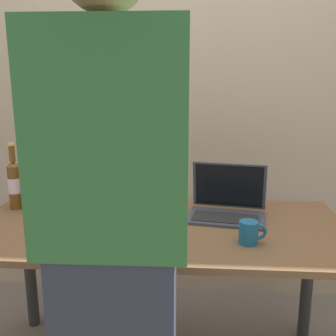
{
  "coord_description": "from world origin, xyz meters",
  "views": [
    {
      "loc": [
        0.15,
        -1.56,
        1.35
      ],
      "look_at": [
        0.04,
        0.0,
        0.99
      ],
      "focal_mm": 41.56,
      "sensor_mm": 36.0,
      "label": 1
    }
  ],
  "objects_px": {
    "laptop": "(227,204)",
    "beer_bottle_brown": "(41,178)",
    "beer_bottle_dark": "(15,183)",
    "coffee_mug": "(249,232)",
    "beer_bottle_green": "(34,188)",
    "beer_bottle_amber": "(54,179)",
    "person_figure": "(113,244)"
  },
  "relations": [
    {
      "from": "beer_bottle_green",
      "to": "person_figure",
      "type": "bearing_deg",
      "value": -54.54
    },
    {
      "from": "beer_bottle_brown",
      "to": "person_figure",
      "type": "height_order",
      "value": "person_figure"
    },
    {
      "from": "coffee_mug",
      "to": "beer_bottle_dark",
      "type": "bearing_deg",
      "value": 162.58
    },
    {
      "from": "laptop",
      "to": "beer_bottle_brown",
      "type": "xyz_separation_m",
      "value": [
        -0.92,
        0.15,
        0.07
      ]
    },
    {
      "from": "beer_bottle_brown",
      "to": "beer_bottle_amber",
      "type": "relative_size",
      "value": 0.93
    },
    {
      "from": "beer_bottle_dark",
      "to": "person_figure",
      "type": "distance_m",
      "value": 1.0
    },
    {
      "from": "beer_bottle_amber",
      "to": "person_figure",
      "type": "height_order",
      "value": "person_figure"
    },
    {
      "from": "beer_bottle_brown",
      "to": "beer_bottle_green",
      "type": "xyz_separation_m",
      "value": [
        0.02,
        -0.12,
        -0.01
      ]
    },
    {
      "from": "laptop",
      "to": "coffee_mug",
      "type": "xyz_separation_m",
      "value": [
        0.06,
        -0.3,
        -0.01
      ]
    },
    {
      "from": "laptop",
      "to": "beer_bottle_brown",
      "type": "relative_size",
      "value": 1.22
    },
    {
      "from": "beer_bottle_dark",
      "to": "beer_bottle_amber",
      "type": "bearing_deg",
      "value": 28.95
    },
    {
      "from": "beer_bottle_brown",
      "to": "beer_bottle_green",
      "type": "bearing_deg",
      "value": -81.88
    },
    {
      "from": "person_figure",
      "to": "beer_bottle_green",
      "type": "bearing_deg",
      "value": 125.46
    },
    {
      "from": "beer_bottle_dark",
      "to": "person_figure",
      "type": "relative_size",
      "value": 0.18
    },
    {
      "from": "laptop",
      "to": "beer_bottle_brown",
      "type": "bearing_deg",
      "value": 170.94
    },
    {
      "from": "beer_bottle_amber",
      "to": "beer_bottle_green",
      "type": "height_order",
      "value": "beer_bottle_amber"
    },
    {
      "from": "laptop",
      "to": "beer_bottle_green",
      "type": "distance_m",
      "value": 0.9
    },
    {
      "from": "beer_bottle_dark",
      "to": "beer_bottle_green",
      "type": "xyz_separation_m",
      "value": [
        0.1,
        -0.01,
        -0.02
      ]
    },
    {
      "from": "laptop",
      "to": "beer_bottle_amber",
      "type": "bearing_deg",
      "value": 172.02
    },
    {
      "from": "beer_bottle_brown",
      "to": "beer_bottle_green",
      "type": "height_order",
      "value": "beer_bottle_brown"
    },
    {
      "from": "beer_bottle_brown",
      "to": "beer_bottle_green",
      "type": "relative_size",
      "value": 1.09
    },
    {
      "from": "beer_bottle_dark",
      "to": "coffee_mug",
      "type": "xyz_separation_m",
      "value": [
        1.06,
        -0.33,
        -0.08
      ]
    },
    {
      "from": "beer_bottle_brown",
      "to": "beer_bottle_dark",
      "type": "xyz_separation_m",
      "value": [
        -0.08,
        -0.12,
        0.0
      ]
    },
    {
      "from": "beer_bottle_amber",
      "to": "beer_bottle_green",
      "type": "bearing_deg",
      "value": -121.53
    },
    {
      "from": "beer_bottle_amber",
      "to": "beer_bottle_dark",
      "type": "xyz_separation_m",
      "value": [
        -0.16,
        -0.09,
        -0.0
      ]
    },
    {
      "from": "laptop",
      "to": "beer_bottle_amber",
      "type": "relative_size",
      "value": 1.13
    },
    {
      "from": "person_figure",
      "to": "coffee_mug",
      "type": "xyz_separation_m",
      "value": [
        0.42,
        0.44,
        -0.14
      ]
    },
    {
      "from": "laptop",
      "to": "beer_bottle_dark",
      "type": "height_order",
      "value": "beer_bottle_dark"
    },
    {
      "from": "beer_bottle_dark",
      "to": "coffee_mug",
      "type": "height_order",
      "value": "beer_bottle_dark"
    },
    {
      "from": "beer_bottle_amber",
      "to": "beer_bottle_green",
      "type": "xyz_separation_m",
      "value": [
        -0.06,
        -0.1,
        -0.02
      ]
    },
    {
      "from": "beer_bottle_brown",
      "to": "beer_bottle_dark",
      "type": "height_order",
      "value": "beer_bottle_dark"
    },
    {
      "from": "beer_bottle_amber",
      "to": "coffee_mug",
      "type": "xyz_separation_m",
      "value": [
        0.9,
        -0.42,
        -0.08
      ]
    }
  ]
}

